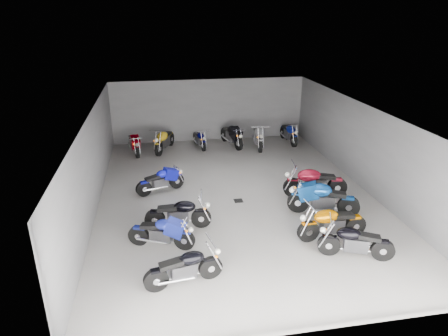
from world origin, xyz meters
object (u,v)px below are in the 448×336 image
(drain_grate, at_px, (238,201))
(motorcycle_left_c, at_px, (179,214))
(motorcycle_back_a, at_px, (134,143))
(motorcycle_right_c, at_px, (322,199))
(motorcycle_left_a, at_px, (185,268))
(motorcycle_right_a, at_px, (355,242))
(motorcycle_right_d, at_px, (315,182))
(motorcycle_back_f, at_px, (289,133))
(motorcycle_back_b, at_px, (164,140))
(motorcycle_right_b, at_px, (332,223))
(motorcycle_left_b, at_px, (162,233))
(motorcycle_back_e, at_px, (258,136))
(motorcycle_left_e, at_px, (161,181))
(motorcycle_back_c, at_px, (200,139))
(motorcycle_back_d, at_px, (232,135))

(drain_grate, bearing_deg, motorcycle_left_c, -145.49)
(motorcycle_back_a, bearing_deg, motorcycle_right_c, 119.05)
(drain_grate, relative_size, motorcycle_left_a, 0.16)
(drain_grate, distance_m, motorcycle_right_a, 4.76)
(motorcycle_right_d, distance_m, motorcycle_back_f, 6.45)
(motorcycle_left_c, distance_m, motorcycle_back_b, 7.62)
(motorcycle_right_a, xyz_separation_m, motorcycle_right_b, (-0.23, 1.05, 0.03))
(motorcycle_left_b, distance_m, motorcycle_right_b, 5.06)
(drain_grate, height_order, motorcycle_left_a, motorcycle_left_a)
(motorcycle_right_c, xyz_separation_m, motorcycle_back_a, (-6.46, 7.43, -0.07))
(drain_grate, xyz_separation_m, motorcycle_back_f, (4.00, 6.25, 0.52))
(motorcycle_back_a, height_order, motorcycle_back_e, motorcycle_back_e)
(motorcycle_left_e, height_order, motorcycle_right_d, motorcycle_right_d)
(motorcycle_right_c, distance_m, motorcycle_back_a, 9.85)
(motorcycle_right_b, relative_size, motorcycle_right_c, 0.97)
(motorcycle_left_e, bearing_deg, motorcycle_right_b, 27.12)
(motorcycle_back_f, bearing_deg, motorcycle_back_c, -2.94)
(motorcycle_right_d, height_order, motorcycle_back_d, motorcycle_right_d)
(motorcycle_right_d, bearing_deg, drain_grate, 97.17)
(drain_grate, relative_size, motorcycle_back_d, 0.14)
(motorcycle_back_c, bearing_deg, motorcycle_right_c, 102.58)
(motorcycle_back_f, bearing_deg, motorcycle_left_b, 49.92)
(motorcycle_left_b, bearing_deg, motorcycle_back_c, -173.02)
(motorcycle_back_e, bearing_deg, motorcycle_right_b, 97.31)
(motorcycle_right_c, height_order, motorcycle_back_f, motorcycle_right_c)
(motorcycle_left_c, xyz_separation_m, motorcycle_back_d, (3.23, 7.81, 0.05))
(motorcycle_right_a, bearing_deg, motorcycle_back_d, 28.85)
(motorcycle_back_b, bearing_deg, motorcycle_right_b, 140.10)
(motorcycle_back_c, xyz_separation_m, motorcycle_back_d, (1.65, -0.03, 0.10))
(motorcycle_right_d, distance_m, motorcycle_back_a, 9.06)
(motorcycle_back_b, bearing_deg, motorcycle_right_a, 138.68)
(motorcycle_back_b, distance_m, motorcycle_back_e, 4.68)
(motorcycle_back_e, bearing_deg, motorcycle_back_d, -12.64)
(motorcycle_left_b, bearing_deg, motorcycle_right_d, 134.31)
(motorcycle_right_d, bearing_deg, motorcycle_right_c, 177.98)
(motorcycle_back_a, bearing_deg, motorcycle_left_c, 90.30)
(motorcycle_right_a, xyz_separation_m, motorcycle_back_b, (-4.89, 10.12, 0.05))
(motorcycle_back_a, bearing_deg, motorcycle_right_d, 126.09)
(motorcycle_left_a, relative_size, motorcycle_back_b, 0.94)
(motorcycle_right_d, xyz_separation_m, motorcycle_back_c, (-3.52, 6.39, -0.12))
(motorcycle_right_c, height_order, motorcycle_back_e, motorcycle_right_c)
(motorcycle_left_b, height_order, motorcycle_back_f, motorcycle_back_f)
(motorcycle_right_c, distance_m, motorcycle_back_b, 9.05)
(motorcycle_left_e, distance_m, motorcycle_back_b, 4.81)
(drain_grate, relative_size, motorcycle_back_a, 0.15)
(motorcycle_left_e, relative_size, motorcycle_back_c, 0.99)
(drain_grate, xyz_separation_m, motorcycle_right_b, (2.23, -3.00, 0.53))
(motorcycle_right_c, bearing_deg, motorcycle_back_b, 54.91)
(motorcycle_right_b, distance_m, motorcycle_right_c, 1.56)
(motorcycle_back_b, relative_size, motorcycle_back_c, 1.15)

